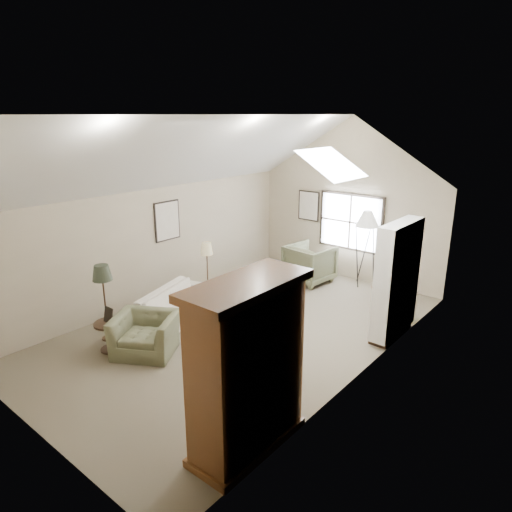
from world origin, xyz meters
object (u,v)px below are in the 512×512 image
Objects in this scene: side_chair at (383,283)px; sofa at (176,305)px; armchair_near at (145,334)px; side_table at (111,336)px; armoire at (247,368)px; coffee_table at (259,320)px; armchair_far at (310,263)px.

sofa is at bearing -135.17° from side_chair.
side_table is (-0.54, -0.35, -0.08)m from armchair_near.
armoire is 2.09× the size of armchair_near.
coffee_table is at bearing 126.67° from armoire.
armchair_far is 1.31× the size of coffee_table.
armchair_far is 2.96m from coffee_table.
side_table is 0.57× the size of side_chair.
sofa is at bearing 86.14° from armchair_near.
coffee_table is (1.61, 0.70, -0.11)m from sofa.
armoire reaches higher than side_table.
side_table is (-0.79, -5.16, -0.21)m from armchair_far.
side_table is at bearing -124.22° from side_chair.
side_table is 5.77m from side_chair.
armchair_near is (0.64, -1.25, 0.03)m from sofa.
armoire is 4.14× the size of side_table.
armoire reaches higher than sofa.
coffee_table is at bearing 56.80° from side_table.
side_chair is (2.86, 3.47, 0.16)m from sofa.
armchair_far is at bearing -30.61° from sofa.
armchair_far is (0.25, 4.81, 0.13)m from armchair_near.
side_chair reaches higher than sofa.
armoire is at bearing -5.08° from side_table.
armoire is at bearing -43.68° from armchair_near.
side_table reaches higher than coffee_table.
armchair_far reaches higher than sofa.
side_chair is (2.22, 4.72, 0.12)m from armchair_near.
armchair_far is 1.98m from side_chair.
armchair_far is at bearing 115.92° from armoire.
coffee_table is (0.72, -2.86, -0.27)m from armchair_far.
sofa is at bearing 93.58° from side_table.
side_chair is at bearing 65.55° from coffee_table.
sofa is 3.99× the size of side_table.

